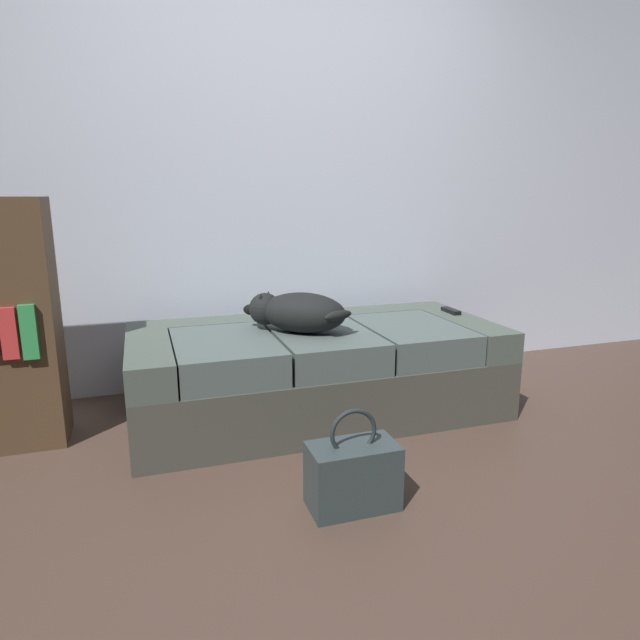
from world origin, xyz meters
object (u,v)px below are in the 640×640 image
dog_dark (296,312)px  handbag (353,475)px  couch (317,370)px  tv_remote (451,311)px

dog_dark → handbag: (-0.03, -0.85, -0.42)m
couch → tv_remote: bearing=6.6°
couch → handbag: (-0.16, -0.90, -0.10)m
dog_dark → tv_remote: dog_dark is taller
handbag → tv_remote: bearing=45.1°
tv_remote → handbag: 1.44m
couch → handbag: couch is taller
dog_dark → tv_remote: size_ratio=3.45×
couch → handbag: 0.91m
tv_remote → couch: bearing=-172.8°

